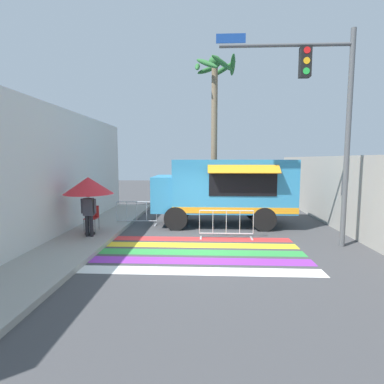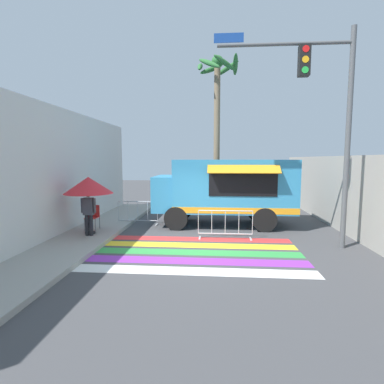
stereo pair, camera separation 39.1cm
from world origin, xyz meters
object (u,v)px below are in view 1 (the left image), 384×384
(vendor_person, at_px, (89,211))
(patio_umbrella, at_px, (88,186))
(folding_chair, at_px, (92,215))
(barricade_front, at_px, (226,225))
(food_truck, at_px, (222,187))
(barricade_side, at_px, (137,214))
(palm_tree, at_px, (215,103))
(traffic_signal_pole, at_px, (324,103))

(vendor_person, bearing_deg, patio_umbrella, 117.26)
(vendor_person, bearing_deg, folding_chair, 114.11)
(folding_chair, height_order, vendor_person, vendor_person)
(patio_umbrella, xyz_separation_m, barricade_front, (4.83, 0.20, -1.38))
(food_truck, distance_m, patio_umbrella, 5.39)
(patio_umbrella, relative_size, barricade_side, 1.17)
(food_truck, bearing_deg, palm_tree, 95.32)
(folding_chair, relative_size, palm_tree, 0.12)
(palm_tree, bearing_deg, patio_umbrella, -130.93)
(food_truck, distance_m, vendor_person, 5.47)
(palm_tree, bearing_deg, barricade_front, -86.52)
(patio_umbrella, bearing_deg, traffic_signal_pole, -4.40)
(patio_umbrella, height_order, palm_tree, palm_tree)
(food_truck, xyz_separation_m, barricade_side, (-3.62, -0.23, -1.13))
(food_truck, relative_size, barricade_front, 3.00)
(traffic_signal_pole, bearing_deg, barricade_side, 156.80)
(patio_umbrella, height_order, folding_chair, patio_umbrella)
(traffic_signal_pole, relative_size, folding_chair, 7.34)
(traffic_signal_pole, xyz_separation_m, barricade_front, (-2.91, 0.79, -4.01))
(folding_chair, xyz_separation_m, vendor_person, (0.25, -0.94, 0.33))
(folding_chair, xyz_separation_m, palm_tree, (4.69, 4.56, 4.92))
(traffic_signal_pole, relative_size, patio_umbrella, 3.29)
(food_truck, distance_m, barricade_side, 3.80)
(food_truck, xyz_separation_m, barricade_front, (0.05, -2.26, -1.12))
(patio_umbrella, bearing_deg, food_truck, 27.21)
(palm_tree, bearing_deg, food_truck, -84.68)
(barricade_side, relative_size, palm_tree, 0.22)
(barricade_side, bearing_deg, barricade_front, -28.92)
(traffic_signal_pole, distance_m, vendor_person, 8.41)
(traffic_signal_pole, distance_m, barricade_side, 8.21)
(food_truck, distance_m, barricade_front, 2.52)
(barricade_side, bearing_deg, vendor_person, -113.09)
(folding_chair, distance_m, vendor_person, 1.03)
(traffic_signal_pole, bearing_deg, vendor_person, 177.65)
(barricade_front, bearing_deg, food_truck, 91.23)
(traffic_signal_pole, bearing_deg, barricade_front, 164.75)
(folding_chair, distance_m, barricade_side, 2.06)
(food_truck, relative_size, barricade_side, 3.32)
(patio_umbrella, bearing_deg, palm_tree, 49.07)
(barricade_side, bearing_deg, folding_chair, -130.08)
(traffic_signal_pole, distance_m, palm_tree, 6.74)
(barricade_front, height_order, barricade_side, same)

